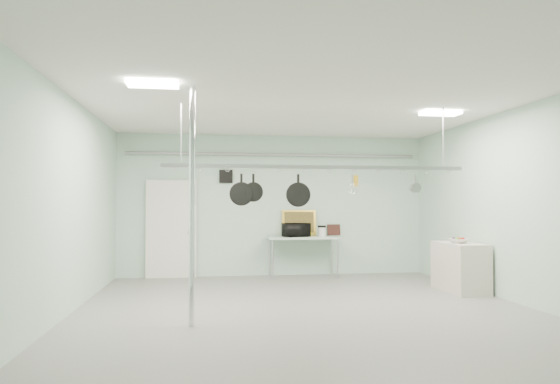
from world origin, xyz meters
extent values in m
plane|color=gray|center=(0.00, 0.00, 0.00)|extent=(8.00, 8.00, 0.00)
cube|color=silver|center=(0.00, 0.00, 3.19)|extent=(7.00, 8.00, 0.02)
cube|color=#A6C7B6|center=(0.00, 3.99, 1.60)|extent=(7.00, 0.02, 3.20)
cube|color=#A6C7B6|center=(3.49, 0.00, 1.60)|extent=(0.02, 8.00, 3.20)
cube|color=silver|center=(-2.30, 3.94, 1.05)|extent=(1.10, 0.10, 2.20)
cube|color=black|center=(-1.10, 3.97, 2.25)|extent=(0.30, 0.04, 0.30)
cylinder|color=gray|center=(0.00, 3.90, 2.75)|extent=(6.60, 0.07, 0.07)
cylinder|color=silver|center=(-1.70, -0.60, 1.60)|extent=(0.08, 0.08, 3.20)
cube|color=#A7C4B2|center=(0.60, 3.60, 0.88)|extent=(1.60, 0.70, 0.05)
cylinder|color=#B7B7BC|center=(-0.12, 3.32, 0.43)|extent=(0.04, 0.04, 0.86)
cylinder|color=#B7B7BC|center=(-0.12, 3.88, 0.43)|extent=(0.04, 0.04, 0.86)
cylinder|color=#B7B7BC|center=(1.32, 3.32, 0.43)|extent=(0.04, 0.04, 0.86)
cylinder|color=#B7B7BC|center=(1.32, 3.88, 0.43)|extent=(0.04, 0.04, 0.86)
cube|color=beige|center=(3.15, 1.40, 0.45)|extent=(0.60, 1.20, 0.90)
cube|color=#B7B7BC|center=(0.20, 0.30, 2.20)|extent=(4.80, 0.06, 0.06)
cylinder|color=#B7B7BC|center=(-1.90, 0.30, 2.70)|extent=(0.02, 0.02, 0.94)
cylinder|color=#B7B7BC|center=(2.30, 0.30, 2.70)|extent=(0.02, 0.02, 0.94)
cube|color=white|center=(-2.20, -0.80, 3.16)|extent=(0.65, 0.30, 0.05)
cube|color=white|center=(2.40, 0.60, 3.16)|extent=(0.65, 0.30, 0.05)
imported|color=black|center=(0.43, 3.48, 1.05)|extent=(0.63, 0.52, 0.30)
cylinder|color=silver|center=(1.00, 3.47, 1.01)|extent=(0.22, 0.22, 0.20)
cube|color=gold|center=(0.56, 3.90, 1.20)|extent=(0.79, 0.19, 0.58)
cube|color=black|center=(1.38, 3.90, 1.03)|extent=(0.30, 0.10, 0.25)
imported|color=silver|center=(3.08, 1.31, 0.94)|extent=(0.43, 0.43, 0.08)
camera|label=1|loc=(-1.48, -7.33, 1.61)|focal=32.00mm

